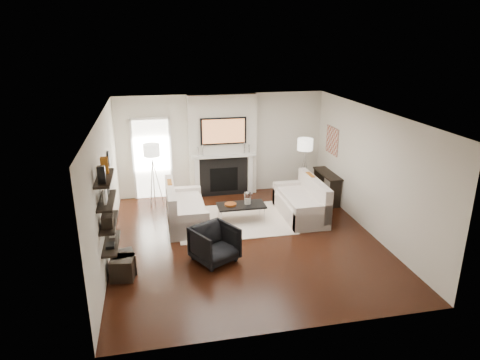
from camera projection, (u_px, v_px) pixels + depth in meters
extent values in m
plane|color=black|center=(246.00, 240.00, 9.09)|extent=(6.00, 6.00, 0.00)
plane|color=white|center=(246.00, 114.00, 8.22)|extent=(6.00, 6.00, 0.00)
plane|color=silver|center=(222.00, 145.00, 11.43)|extent=(5.50, 0.00, 5.50)
plane|color=silver|center=(293.00, 249.00, 5.87)|extent=(5.50, 0.00, 5.50)
plane|color=silver|center=(105.00, 190.00, 8.13)|extent=(0.00, 6.00, 6.00)
plane|color=silver|center=(371.00, 172.00, 9.18)|extent=(0.00, 6.00, 6.00)
cube|color=silver|center=(223.00, 146.00, 11.32)|extent=(1.80, 0.25, 2.70)
cube|color=black|center=(224.00, 177.00, 11.46)|extent=(1.30, 0.02, 1.04)
cube|color=black|center=(224.00, 179.00, 11.48)|extent=(0.75, 0.02, 0.65)
cube|color=white|center=(197.00, 178.00, 11.29)|extent=(0.12, 0.08, 1.10)
cube|color=white|center=(250.00, 175.00, 11.56)|extent=(0.12, 0.08, 1.10)
cube|color=white|center=(224.00, 156.00, 11.22)|extent=(1.70, 0.18, 0.07)
cube|color=black|center=(223.00, 131.00, 11.03)|extent=(1.20, 0.06, 0.70)
cube|color=#BF723F|center=(224.00, 131.00, 11.00)|extent=(1.10, 0.00, 0.62)
cylinder|color=silver|center=(203.00, 150.00, 11.06)|extent=(0.04, 0.04, 0.30)
cylinder|color=silver|center=(198.00, 151.00, 11.05)|extent=(0.04, 0.04, 0.24)
cylinder|color=silver|center=(244.00, 148.00, 11.28)|extent=(0.04, 0.04, 0.30)
cylinder|color=silver|center=(249.00, 149.00, 11.31)|extent=(0.04, 0.04, 0.24)
cube|color=white|center=(152.00, 159.00, 11.16)|extent=(0.90, 0.02, 2.10)
cube|color=white|center=(133.00, 161.00, 11.05)|extent=(0.06, 0.06, 2.16)
cube|color=white|center=(171.00, 159.00, 11.23)|extent=(0.06, 0.06, 2.16)
cube|color=white|center=(149.00, 119.00, 10.79)|extent=(1.02, 0.06, 0.06)
cube|color=beige|center=(233.00, 221.00, 10.02)|extent=(2.60, 2.00, 0.01)
cube|color=silver|center=(187.00, 215.00, 9.82)|extent=(0.85, 1.80, 0.42)
cube|color=silver|center=(171.00, 203.00, 9.66)|extent=(0.18, 1.80, 0.80)
cube|color=silver|center=(190.00, 226.00, 9.04)|extent=(0.85, 0.18, 0.60)
cube|color=silver|center=(184.00, 199.00, 10.55)|extent=(0.85, 0.18, 0.60)
cube|color=silver|center=(188.00, 204.00, 9.75)|extent=(0.63, 1.44, 0.10)
cube|color=#A75914|center=(170.00, 190.00, 9.87)|extent=(0.10, 0.42, 0.42)
cube|color=black|center=(171.00, 200.00, 9.32)|extent=(0.10, 0.40, 0.40)
cube|color=silver|center=(300.00, 208.00, 10.22)|extent=(0.85, 1.80, 0.42)
cube|color=silver|center=(314.00, 195.00, 10.18)|extent=(0.18, 1.80, 0.80)
cube|color=silver|center=(312.00, 218.00, 9.44)|extent=(0.85, 0.18, 0.60)
cube|color=silver|center=(290.00, 193.00, 10.94)|extent=(0.85, 0.18, 0.60)
cube|color=silver|center=(298.00, 198.00, 10.12)|extent=(0.63, 1.44, 0.10)
cube|color=#A75914|center=(310.00, 183.00, 10.39)|extent=(0.10, 0.42, 0.42)
cube|color=black|center=(319.00, 191.00, 9.84)|extent=(0.10, 0.40, 0.40)
cube|color=black|center=(241.00, 205.00, 9.87)|extent=(1.10, 0.55, 0.04)
cylinder|color=silver|center=(221.00, 219.00, 9.64)|extent=(0.02, 0.02, 0.38)
cylinder|color=silver|center=(264.00, 216.00, 9.83)|extent=(0.02, 0.02, 0.38)
cylinder|color=silver|center=(218.00, 212.00, 10.05)|extent=(0.02, 0.02, 0.38)
cylinder|color=silver|center=(260.00, 209.00, 10.24)|extent=(0.02, 0.02, 0.38)
cylinder|color=white|center=(248.00, 198.00, 9.85)|extent=(0.16, 0.16, 0.29)
cylinder|color=white|center=(248.00, 201.00, 9.87)|extent=(0.09, 0.09, 0.14)
cylinder|color=#9F4C1A|center=(231.00, 204.00, 9.81)|extent=(0.27, 0.27, 0.04)
imported|color=black|center=(215.00, 242.00, 8.15)|extent=(1.00, 0.98, 0.77)
cylinder|color=silver|center=(154.00, 183.00, 10.77)|extent=(0.02, 0.02, 1.20)
cylinder|color=white|center=(151.00, 150.00, 10.50)|extent=(0.40, 0.40, 0.30)
cylinder|color=silver|center=(158.00, 182.00, 10.79)|extent=(0.25, 0.02, 1.23)
cylinder|color=silver|center=(151.00, 182.00, 10.85)|extent=(0.14, 0.22, 1.23)
cylinder|color=silver|center=(152.00, 184.00, 10.68)|extent=(0.14, 0.22, 1.23)
cylinder|color=silver|center=(304.00, 176.00, 11.32)|extent=(0.02, 0.02, 1.20)
cylinder|color=white|center=(305.00, 144.00, 11.04)|extent=(0.40, 0.40, 0.30)
cylinder|color=silver|center=(308.00, 175.00, 11.34)|extent=(0.25, 0.02, 1.23)
cylinder|color=silver|center=(300.00, 175.00, 11.39)|extent=(0.14, 0.22, 1.23)
cylinder|color=silver|center=(303.00, 177.00, 11.22)|extent=(0.14, 0.22, 1.23)
cube|color=black|center=(328.00, 174.00, 11.05)|extent=(0.35, 1.20, 0.04)
cube|color=black|center=(335.00, 195.00, 10.66)|extent=(0.30, 0.04, 0.71)
cube|color=black|center=(319.00, 181.00, 11.68)|extent=(0.30, 0.04, 0.71)
cube|color=#A96D54|center=(332.00, 141.00, 11.01)|extent=(0.03, 0.70, 0.70)
cube|color=black|center=(111.00, 243.00, 7.44)|extent=(0.25, 1.00, 0.03)
cube|color=black|center=(109.00, 222.00, 7.31)|extent=(0.25, 1.00, 0.04)
cube|color=black|center=(107.00, 201.00, 7.18)|extent=(0.25, 1.00, 0.04)
cube|color=black|center=(104.00, 178.00, 7.05)|extent=(0.25, 1.00, 0.04)
cube|color=black|center=(101.00, 175.00, 6.72)|extent=(0.12, 0.10, 0.28)
cube|color=#A75914|center=(105.00, 165.00, 7.20)|extent=(0.12, 0.10, 0.28)
cube|color=white|center=(105.00, 196.00, 7.05)|extent=(0.04, 0.30, 0.22)
cube|color=black|center=(107.00, 189.00, 7.39)|extent=(0.04, 0.22, 0.18)
cube|color=black|center=(107.00, 221.00, 7.08)|extent=(0.18, 0.25, 0.20)
cube|color=black|center=(109.00, 215.00, 7.40)|extent=(0.15, 0.12, 0.12)
cube|color=black|center=(110.00, 245.00, 7.28)|extent=(0.14, 0.20, 0.05)
cube|color=white|center=(112.00, 232.00, 7.61)|extent=(0.10, 0.10, 0.18)
cylinder|color=black|center=(108.00, 159.00, 8.85)|extent=(0.04, 0.34, 0.34)
cylinder|color=white|center=(109.00, 159.00, 8.86)|extent=(0.01, 0.29, 0.29)
cube|color=black|center=(123.00, 263.00, 7.79)|extent=(0.48, 0.48, 0.40)
cube|color=black|center=(123.00, 268.00, 7.61)|extent=(0.45, 0.45, 0.40)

